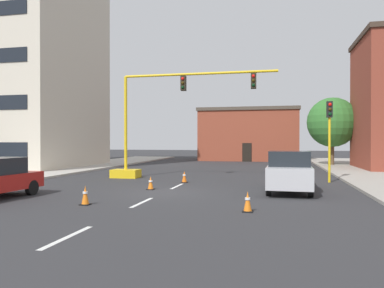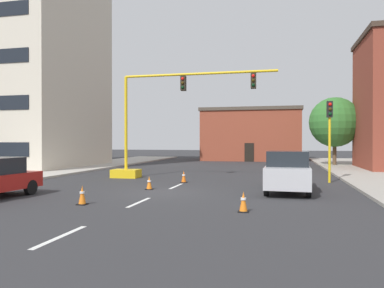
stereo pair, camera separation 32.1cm
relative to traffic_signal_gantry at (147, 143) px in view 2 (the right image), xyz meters
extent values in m
plane|color=#2D2D30|center=(3.07, -6.32, -2.35)|extent=(160.00, 160.00, 0.00)
cube|color=#B2ADA3|center=(-9.16, 1.68, -2.28)|extent=(6.00, 56.00, 0.14)
cube|color=silver|center=(3.07, -14.82, -2.34)|extent=(0.16, 2.40, 0.01)
cube|color=silver|center=(3.07, -9.32, -2.34)|extent=(0.16, 2.40, 0.01)
cube|color=silver|center=(3.07, -3.82, -2.34)|extent=(0.16, 2.40, 0.01)
cube|color=beige|center=(-14.95, 7.50, 8.46)|extent=(12.07, 12.12, 21.62)
cube|color=brown|center=(5.01, 25.75, 0.71)|extent=(11.99, 9.03, 6.13)
cube|color=#4C4238|center=(5.01, 25.75, 3.98)|extent=(12.29, 9.33, 0.40)
cube|color=black|center=(5.01, 21.20, -1.25)|extent=(1.10, 0.06, 2.20)
cube|color=yellow|center=(-1.49, 0.00, -2.07)|extent=(1.80, 1.20, 0.55)
cylinder|color=yellow|center=(-1.49, 0.00, 1.30)|extent=(0.20, 0.20, 6.20)
cylinder|color=yellow|center=(3.48, 0.00, 4.40)|extent=(9.94, 0.16, 0.16)
cube|color=black|center=(2.48, 0.00, 3.83)|extent=(0.32, 0.36, 0.95)
sphere|color=red|center=(2.48, -0.19, 4.10)|extent=(0.20, 0.20, 0.20)
sphere|color=#38280A|center=(2.48, -0.19, 3.82)|extent=(0.20, 0.20, 0.20)
sphere|color=black|center=(2.48, -0.19, 3.54)|extent=(0.20, 0.20, 0.20)
cube|color=black|center=(6.96, 0.00, 3.83)|extent=(0.32, 0.36, 0.95)
sphere|color=red|center=(6.96, -0.19, 4.10)|extent=(0.20, 0.20, 0.20)
sphere|color=#38280A|center=(6.96, -0.19, 3.82)|extent=(0.20, 0.20, 0.20)
sphere|color=black|center=(6.96, -0.19, 3.54)|extent=(0.20, 0.20, 0.20)
cylinder|color=yellow|center=(11.41, -0.08, 0.05)|extent=(0.14, 0.14, 4.80)
cube|color=black|center=(11.41, -0.08, 1.98)|extent=(0.32, 0.36, 0.95)
sphere|color=red|center=(11.41, -0.27, 2.25)|extent=(0.20, 0.20, 0.20)
sphere|color=#38280A|center=(11.41, -0.27, 1.97)|extent=(0.20, 0.20, 0.20)
sphere|color=black|center=(11.41, -0.27, 1.69)|extent=(0.20, 0.20, 0.20)
cylinder|color=brown|center=(13.71, 15.08, -1.11)|extent=(0.36, 0.36, 2.47)
sphere|color=#33702D|center=(13.71, 15.08, 1.93)|extent=(4.81, 4.81, 4.81)
cube|color=#BCBCC1|center=(8.94, -4.53, -1.53)|extent=(2.17, 5.46, 0.95)
cube|color=#1E2328|center=(8.91, -5.43, -0.71)|extent=(1.89, 1.86, 0.70)
cube|color=#BCBCC1|center=(8.97, -3.34, -0.98)|extent=(2.09, 2.87, 0.16)
cylinder|color=black|center=(9.78, -6.39, -2.01)|extent=(0.24, 0.69, 0.68)
cylinder|color=black|center=(7.98, -6.34, -2.01)|extent=(0.24, 0.69, 0.68)
cylinder|color=black|center=(9.89, -2.72, -2.01)|extent=(0.24, 0.69, 0.68)
cylinder|color=black|center=(8.09, -2.67, -2.01)|extent=(0.24, 0.69, 0.68)
cylinder|color=black|center=(-4.19, -8.36, -2.01)|extent=(0.26, 0.69, 0.68)
cylinder|color=black|center=(-2.54, -8.45, -2.01)|extent=(0.26, 0.69, 0.68)
cube|color=black|center=(1.13, -10.32, -2.33)|extent=(0.36, 0.36, 0.04)
cone|color=orange|center=(1.13, -10.32, -1.96)|extent=(0.28, 0.28, 0.71)
cylinder|color=white|center=(1.13, -10.32, -1.87)|extent=(0.19, 0.19, 0.08)
cube|color=black|center=(3.04, -2.04, -2.33)|extent=(0.36, 0.36, 0.04)
cone|color=orange|center=(3.04, -2.04, -1.98)|extent=(0.28, 0.28, 0.66)
cylinder|color=white|center=(3.04, -2.04, -1.90)|extent=(0.19, 0.19, 0.08)
cube|color=black|center=(2.12, -5.47, -2.33)|extent=(0.36, 0.36, 0.04)
cone|color=orange|center=(2.12, -5.47, -2.00)|extent=(0.28, 0.28, 0.63)
cylinder|color=white|center=(2.12, -5.47, -1.92)|extent=(0.19, 0.19, 0.08)
cube|color=black|center=(7.33, -10.39, -2.33)|extent=(0.36, 0.36, 0.04)
cone|color=orange|center=(7.33, -10.39, -1.97)|extent=(0.28, 0.28, 0.68)
cylinder|color=white|center=(7.33, -10.39, -1.89)|extent=(0.19, 0.19, 0.08)
camera|label=1|loc=(8.25, -23.47, 0.12)|focal=35.07mm
camera|label=2|loc=(8.57, -23.40, 0.12)|focal=35.07mm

